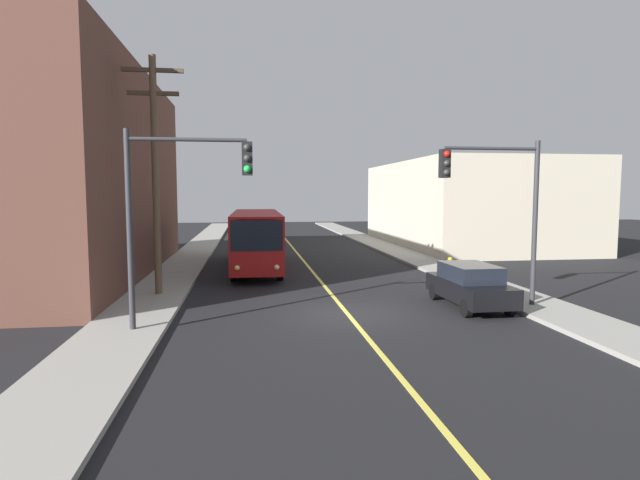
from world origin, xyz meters
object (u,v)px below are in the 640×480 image
object	(u,v)px
utility_pole_near	(155,164)
traffic_signal_left_corner	(182,192)
city_bus	(256,237)
traffic_signal_right_corner	(496,192)
fire_hydrant	(450,265)
parked_car_black	(470,285)

from	to	relation	value
utility_pole_near	traffic_signal_left_corner	distance (m)	6.02
city_bus	traffic_signal_right_corner	world-z (taller)	traffic_signal_right_corner
traffic_signal_left_corner	fire_hydrant	xyz separation A→B (m)	(12.26, 9.20, -3.72)
city_bus	utility_pole_near	world-z (taller)	utility_pole_near
utility_pole_near	city_bus	bearing A→B (deg)	61.84
city_bus	parked_car_black	xyz separation A→B (m)	(7.75, -11.24, -0.98)
utility_pole_near	traffic_signal_right_corner	size ratio (longest dim) A/B	1.59
utility_pole_near	fire_hydrant	xyz separation A→B (m)	(13.98, 3.55, -4.84)
city_bus	traffic_signal_left_corner	world-z (taller)	traffic_signal_left_corner
fire_hydrant	city_bus	bearing A→B (deg)	157.19
parked_car_black	traffic_signal_right_corner	distance (m)	3.57
fire_hydrant	traffic_signal_right_corner	bearing A→B (deg)	-100.68
utility_pole_near	traffic_signal_left_corner	world-z (taller)	utility_pole_near
parked_car_black	traffic_signal_right_corner	bearing A→B (deg)	-38.49
traffic_signal_right_corner	fire_hydrant	size ratio (longest dim) A/B	7.14
parked_car_black	city_bus	bearing A→B (deg)	124.57
traffic_signal_left_corner	utility_pole_near	bearing A→B (deg)	106.88
city_bus	fire_hydrant	bearing A→B (deg)	-22.81
utility_pole_near	fire_hydrant	size ratio (longest dim) A/B	11.39
utility_pole_near	fire_hydrant	bearing A→B (deg)	14.25
parked_car_black	traffic_signal_left_corner	world-z (taller)	traffic_signal_left_corner
fire_hydrant	parked_car_black	bearing A→B (deg)	-106.58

